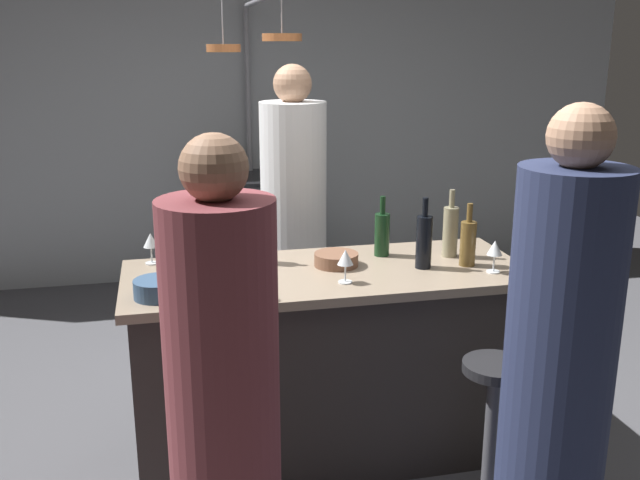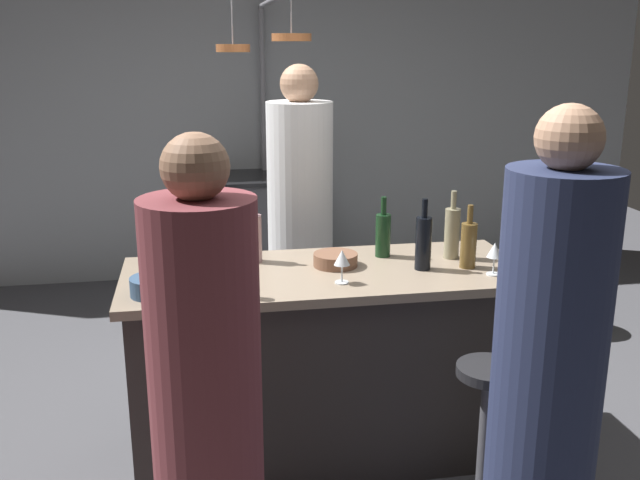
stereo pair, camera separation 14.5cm
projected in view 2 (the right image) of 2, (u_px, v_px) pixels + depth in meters
name	position (u px, v px, depth m)	size (l,w,h in m)	color
ground_plane	(325.00, 448.00, 3.41)	(9.00, 9.00, 0.00)	#4C4C51
back_wall	(262.00, 117.00, 5.77)	(6.40, 0.16, 2.60)	#9EA3A8
kitchen_island	(326.00, 362.00, 3.29)	(1.80, 0.72, 0.90)	#332D2B
stove_range	(269.00, 231.00, 5.62)	(0.80, 0.64, 0.89)	#47474C
chef	(300.00, 233.00, 4.11)	(0.37, 0.37, 1.77)	white
bar_stool_right	(485.00, 437.00, 2.81)	(0.28, 0.28, 0.68)	#4C4C51
guest_right	(546.00, 385.00, 2.34)	(0.36, 0.36, 1.71)	#262D4C
bar_stool_left	(219.00, 463.00, 2.63)	(0.28, 0.28, 0.68)	#4C4C51
guest_left	(207.00, 417.00, 2.20)	(0.35, 0.35, 1.64)	brown
overhead_pot_rack	(267.00, 83.00, 4.88)	(0.57, 1.47, 2.17)	gray
potted_plant	(558.00, 287.00, 4.78)	(0.36, 0.36, 0.52)	brown
pepper_mill	(229.00, 272.00, 2.82)	(0.05, 0.05, 0.21)	#382319
wine_bottle_red	(383.00, 234.00, 3.35)	(0.07, 0.07, 0.29)	#143319
wine_bottle_dark	(423.00, 242.00, 3.16)	(0.07, 0.07, 0.32)	black
wine_bottle_white	(452.00, 232.00, 3.32)	(0.07, 0.07, 0.32)	gray
wine_bottle_rose	(254.00, 237.00, 3.27)	(0.07, 0.07, 0.31)	#B78C8E
wine_bottle_amber	(468.00, 244.00, 3.19)	(0.07, 0.07, 0.29)	brown
wine_glass_near_right_guest	(495.00, 252.00, 3.08)	(0.07, 0.07, 0.15)	silver
wine_glass_near_left_guest	(342.00, 259.00, 2.98)	(0.07, 0.07, 0.15)	silver
wine_glass_by_chef	(152.00, 240.00, 3.27)	(0.07, 0.07, 0.15)	silver
mixing_bowl_blue	(154.00, 286.00, 2.86)	(0.19, 0.19, 0.07)	#334C6B
mixing_bowl_wooden	(335.00, 260.00, 3.23)	(0.20, 0.20, 0.06)	brown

